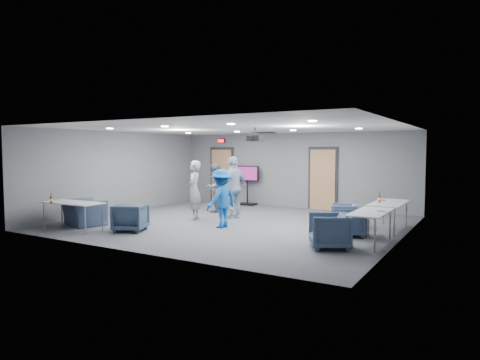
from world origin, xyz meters
The scene contains 29 objects.
floor centered at (0.00, 0.00, 0.00)m, with size 9.00×9.00×0.00m, color #3D3F46.
ceiling centered at (0.00, 0.00, 2.70)m, with size 9.00×9.00×0.00m, color silver.
wall_back centered at (0.00, 4.00, 1.35)m, with size 9.00×0.02×2.70m, color slate.
wall_front centered at (0.00, -4.00, 1.35)m, with size 9.00×0.02×2.70m, color slate.
wall_left centered at (-4.50, 0.00, 1.35)m, with size 0.02×8.00×2.70m, color slate.
wall_right centered at (4.50, 0.00, 1.35)m, with size 0.02×8.00×2.70m, color slate.
door_left centered at (-3.00, 3.95, 1.07)m, with size 1.06×0.17×2.24m.
door_right centered at (1.20, 3.95, 1.07)m, with size 1.06×0.17×2.24m.
exit_sign centered at (-3.00, 3.93, 2.45)m, with size 0.32×0.08×0.16m.
hvac_diffuser centered at (-0.50, 2.80, 2.69)m, with size 0.60×0.60×0.03m, color black.
downlights centered at (0.00, 0.00, 2.68)m, with size 6.18×3.78×0.02m.
person_a centered at (-1.40, -0.04, 0.88)m, with size 0.64×0.42×1.77m, color gray.
person_b centered at (-1.75, 1.58, 0.82)m, with size 0.80×0.62×1.64m, color #555967.
person_c centered at (-0.48, 0.76, 0.95)m, with size 1.11×0.46×1.90m, color #98ACC4.
person_d centered at (0.04, -0.74, 0.79)m, with size 1.02×0.59×1.58m, color #1853A1.
chair_right_a centered at (2.90, 0.94, 0.32)m, with size 0.69×0.71×0.65m, color #3E4C6B.
chair_right_b centered at (3.33, -0.15, 0.32)m, with size 0.69×0.71×0.64m, color #3C4A67.
chair_right_c centered at (3.35, -1.64, 0.37)m, with size 0.80×0.82×0.75m, color #3B4C66.
chair_front_a centered at (-1.69, -2.37, 0.36)m, with size 0.76×0.78×0.71m, color #334358.
chair_front_b centered at (-3.45, -2.40, 0.35)m, with size 1.09×0.95×0.71m, color #35415B.
table_right_a centered at (4.00, 1.13, 0.69)m, with size 0.76×1.83×0.73m.
table_right_b centered at (4.00, -0.77, 0.68)m, with size 0.69×1.66×0.73m.
table_front_left centered at (-3.12, -3.00, 0.68)m, with size 1.73×0.76×0.73m.
bottle_front centered at (-3.33, -3.48, 0.83)m, with size 0.07×0.07×0.26m.
bottle_right centered at (3.79, 0.98, 0.83)m, with size 0.07×0.07×0.27m.
snack_box centered at (3.76, 1.41, 0.75)m, with size 0.19×0.13×0.04m, color #DC5537.
wrapper centered at (4.18, -0.68, 0.75)m, with size 0.20×0.14×0.05m, color silver.
tv_stand centered at (-1.71, 3.75, 0.84)m, with size 0.97×0.46×1.49m.
projector centered at (0.69, -0.07, 2.40)m, with size 0.39×0.37×0.36m.
Camera 1 is at (6.27, -10.31, 2.08)m, focal length 32.00 mm.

